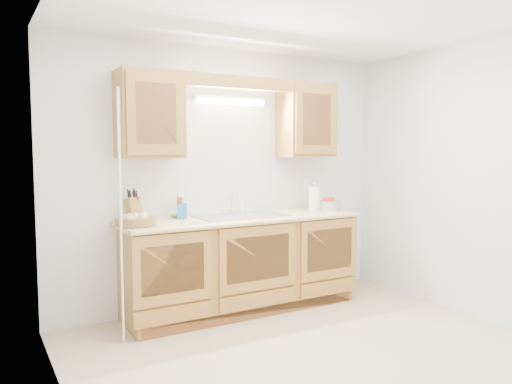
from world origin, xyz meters
TOP-DOWN VIEW (x-y plane):
  - room at (0.00, 0.00)m, footprint 3.52×3.50m
  - base_cabinets at (0.00, 1.20)m, footprint 2.20×0.60m
  - countertop at (0.00, 1.19)m, footprint 2.30×0.63m
  - upper_cabinet_left at (-0.83, 1.33)m, footprint 0.55×0.33m
  - upper_cabinet_right at (0.83, 1.33)m, footprint 0.55×0.33m
  - valance at (0.00, 1.19)m, footprint 2.20×0.05m
  - fluorescent_fixture at (0.00, 1.42)m, footprint 0.76×0.08m
  - sink at (0.00, 1.21)m, footprint 0.84×0.46m
  - wire_shelf_pole at (-1.20, 0.94)m, footprint 0.03×0.03m
  - outlet_plate at (0.95, 1.49)m, footprint 0.08×0.01m
  - fruit_basket at (-1.03, 1.14)m, footprint 0.38×0.38m
  - knife_block at (-0.98, 1.38)m, footprint 0.13×0.18m
  - orange_canister at (-0.54, 1.37)m, footprint 0.07×0.07m
  - soap_bottle at (-0.54, 1.34)m, footprint 0.12×0.12m
  - sponge at (-0.54, 1.44)m, footprint 0.14×0.12m
  - paper_towel at (0.86, 1.22)m, footprint 0.14×0.14m
  - apple_bowl at (1.03, 1.20)m, footprint 0.31×0.31m

SIDE VIEW (x-z plane):
  - base_cabinets at x=0.00m, z-range 0.01..0.87m
  - sink at x=0.00m, z-range 0.65..1.01m
  - countertop at x=0.00m, z-range 0.86..0.90m
  - sponge at x=-0.54m, z-range 0.90..0.92m
  - fruit_basket at x=-1.03m, z-range 0.89..1.00m
  - apple_bowl at x=1.03m, z-range 0.89..1.02m
  - soap_bottle at x=-0.54m, z-range 0.90..1.10m
  - wire_shelf_pole at x=-1.20m, z-range 0.00..2.00m
  - orange_canister at x=-0.54m, z-range 0.90..1.11m
  - knife_block at x=-0.98m, z-range 0.86..1.16m
  - paper_towel at x=0.86m, z-range 0.87..1.17m
  - outlet_plate at x=0.95m, z-range 1.09..1.21m
  - room at x=0.00m, z-range 0.00..2.50m
  - upper_cabinet_left at x=-0.83m, z-range 1.45..2.20m
  - upper_cabinet_right at x=0.83m, z-range 1.45..2.20m
  - fluorescent_fixture at x=0.00m, z-range 1.96..2.04m
  - valance at x=0.00m, z-range 2.08..2.20m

